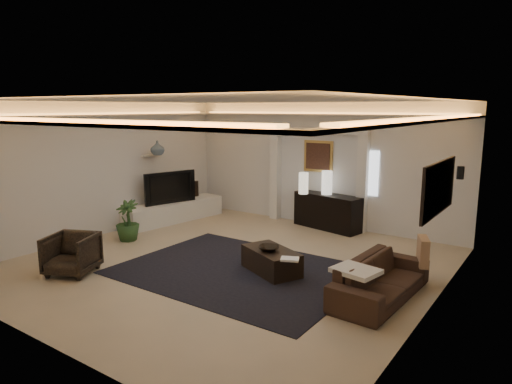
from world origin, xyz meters
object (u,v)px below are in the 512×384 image
Objects in this scene: sofa at (381,279)px; coffee_table at (271,261)px; console at (328,212)px; armchair at (72,254)px.

coffee_table is at bearing 93.59° from sofa.
console is 2.15× the size of armchair.
console is at bearing 123.31° from coffee_table.
sofa is at bearing -40.98° from console.
armchair is at bearing -119.60° from coffee_table.
armchair reaches higher than coffee_table.
sofa is 1.88× the size of coffee_table.
sofa is 5.07m from armchair.
coffee_table is (0.49, -3.18, -0.20)m from console.
coffee_table is at bearing -69.45° from console.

